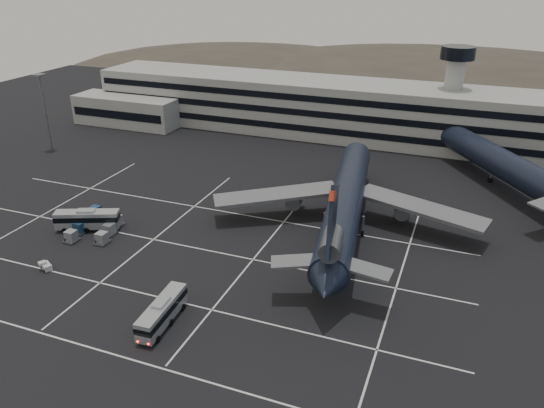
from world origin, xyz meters
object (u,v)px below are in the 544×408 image
Objects in this scene: bus_near at (162,311)px; uld_cluster at (95,226)px; trijet_main at (346,202)px; bus_far at (87,219)px.

bus_near is 30.41m from uld_cluster.
trijet_main is 37.02m from bus_near.
bus_near is at bearing -122.93° from trijet_main.
bus_near is at bearing -147.55° from bus_far.
bus_near is 0.92× the size of bus_far.
uld_cluster is at bearing -167.08° from trijet_main.
trijet_main reaches higher than bus_near.
uld_cluster is at bearing -111.43° from bus_far.
bus_far is 1.73m from uld_cluster.
bus_far is at bearing 141.65° from bus_near.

